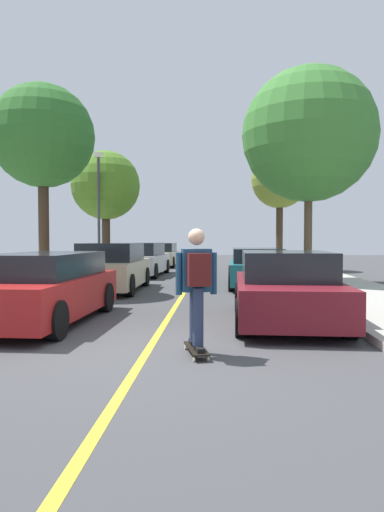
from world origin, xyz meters
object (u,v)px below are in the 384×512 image
parked_car_left_farthest (161,255)px  street_tree_left_nearest (43,137)px  parked_car_left_near (111,267)px  skateboarder (197,281)px  parked_car_left_nearest (44,288)px  street_tree_right_near (280,181)px  streetlamp (99,204)px  skateboard (196,349)px  parked_car_left_far (142,259)px  street_tree_left_near (106,186)px  parked_car_right_nearest (286,288)px  parked_car_right_near (257,268)px  street_tree_right_nearest (309,135)px

parked_car_left_farthest → street_tree_left_nearest: bearing=-98.0°
parked_car_left_near → skateboarder: 8.43m
parked_car_left_nearest → street_tree_right_near: size_ratio=0.72×
street_tree_right_near → parked_car_left_near: bearing=-123.6°
parked_car_left_farthest → street_tree_right_near: bearing=-23.3°
parked_car_left_nearest → skateboarder: 3.84m
streetlamp → skateboard: (4.78, -13.06, -3.02)m
parked_car_left_farthest → parked_car_left_near: bearing=-90.0°
parked_car_left_far → skateboarder: size_ratio=2.88×
street_tree_left_near → skateboard: size_ratio=6.38×
parked_car_right_nearest → street_tree_left_nearest: bearing=145.0°
parked_car_left_far → street_tree_right_near: street_tree_right_near is taller
skateboarder → parked_car_left_farthest: bearing=98.5°
street_tree_left_nearest → street_tree_left_near: bearing=90.0°
parked_car_left_far → parked_car_right_nearest: 12.00m
parked_car_left_nearest → streetlamp: streetlamp is taller
parked_car_right_nearest → parked_car_left_farthest: bearing=104.6°
street_tree_left_near → parked_car_left_near: bearing=-75.0°
street_tree_left_near → parked_car_left_nearest: bearing=-81.5°
parked_car_left_near → street_tree_left_near: 7.92m
parked_car_right_near → street_tree_left_nearest: street_tree_left_nearest is taller
parked_car_left_far → street_tree_right_nearest: size_ratio=0.64×
street_tree_right_nearest → street_tree_right_near: (-0.00, 7.53, -0.63)m
skateboard → parked_car_left_farthest: bearing=98.4°
parked_car_left_near → parked_car_left_far: (-0.00, 5.81, -0.01)m
parked_car_left_farthest → street_tree_left_near: 6.82m
parked_car_left_far → street_tree_left_nearest: street_tree_left_nearest is taller
street_tree_right_nearest → parked_car_left_near: bearing=-161.0°
parked_car_left_nearest → parked_car_right_nearest: bearing=3.5°
skateboard → street_tree_right_near: bearing=78.8°
parked_car_left_farthest → skateboard: (3.03, -20.39, -0.60)m
parked_car_right_near → street_tree_left_near: (-6.50, 5.66, 3.41)m
skateboard → parked_car_left_far: bearing=102.5°
parked_car_left_near → skateboarder: size_ratio=2.63×
parked_car_right_near → street_tree_right_nearest: (1.87, 0.96, 4.59)m
streetlamp → parked_car_left_farthest: bearing=76.6°
parked_car_left_farthest → street_tree_right_nearest: street_tree_right_nearest is taller
parked_car_left_nearest → skateboarder: (3.04, -2.32, 0.36)m
parked_car_right_nearest → skateboard: parked_car_right_nearest is taller
parked_car_left_farthest → street_tree_left_near: (-1.86, -5.63, 3.37)m
parked_car_left_farthest → parked_car_right_near: 12.20m
parked_car_left_nearest → street_tree_right_nearest: size_ratio=0.58×
skateboarder → parked_car_right_nearest: bearing=58.5°
parked_car_left_nearest → street_tree_left_near: 13.06m
parked_car_right_nearest → street_tree_right_nearest: (1.86, 7.49, 4.57)m
parked_car_right_near → street_tree_right_near: 9.55m
parked_car_left_farthest → street_tree_right_near: 8.08m
parked_car_left_far → parked_car_right_near: parked_car_left_far is taller
street_tree_right_near → streetlamp: size_ratio=1.16×
skateboarder → parked_car_left_far: bearing=102.5°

